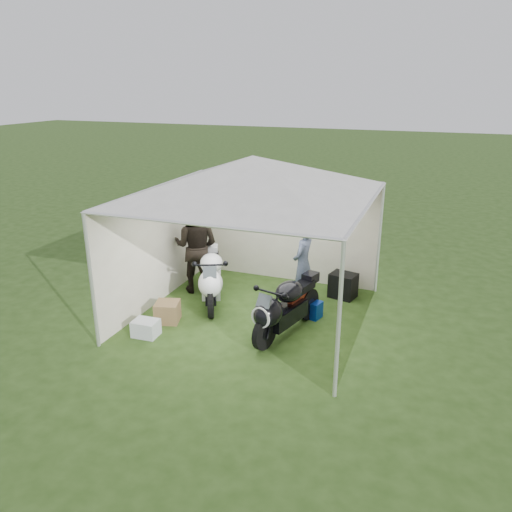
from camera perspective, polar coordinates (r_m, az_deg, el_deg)
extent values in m
plane|color=#264113|center=(9.52, -0.35, -6.77)|extent=(80.00, 80.00, 0.00)
cylinder|color=silver|center=(8.41, -18.29, -2.86)|extent=(0.06, 0.06, 2.30)
cylinder|color=silver|center=(6.79, 9.45, -7.50)|extent=(0.06, 0.06, 2.30)
cylinder|color=silver|center=(11.60, -6.06, 4.03)|extent=(0.06, 0.06, 2.30)
cylinder|color=silver|center=(10.48, 13.92, 1.90)|extent=(0.06, 0.06, 2.30)
cube|color=silver|center=(10.87, 3.43, 3.06)|extent=(4.00, 0.02, 2.30)
cube|color=silver|center=(9.93, -11.20, 1.14)|extent=(0.02, 4.00, 2.30)
cube|color=silver|center=(8.60, 12.17, -1.79)|extent=(0.02, 4.00, 2.30)
pyramid|color=silver|center=(8.69, -0.39, 9.14)|extent=(5.66, 5.66, 0.70)
cube|color=#99A5B7|center=(11.27, -4.62, 7.28)|extent=(0.22, 0.02, 0.28)
cube|color=#99A5B7|center=(11.13, -2.98, 7.16)|extent=(0.22, 0.02, 0.28)
cube|color=#99A5B7|center=(10.99, -1.29, 7.04)|extent=(0.22, 0.01, 0.28)
cube|color=#99A5B7|center=(10.87, 0.43, 6.90)|extent=(0.22, 0.01, 0.28)
cube|color=#99A5B7|center=(11.34, -4.58, 5.80)|extent=(0.22, 0.02, 0.28)
cube|color=#99A5B7|center=(11.19, -2.95, 5.66)|extent=(0.22, 0.01, 0.28)
cube|color=#99A5B7|center=(11.06, -1.28, 5.52)|extent=(0.22, 0.02, 0.28)
cube|color=#99A5B7|center=(10.94, 0.43, 5.36)|extent=(0.22, 0.01, 0.28)
cylinder|color=#D8590C|center=(10.60, 4.51, 7.07)|extent=(3.20, 0.02, 0.02)
cylinder|color=black|center=(9.37, -5.19, -5.23)|extent=(0.34, 0.60, 0.61)
cylinder|color=black|center=(10.69, -4.94, -2.04)|extent=(0.39, 0.62, 0.61)
cube|color=white|center=(9.94, -5.08, -3.21)|extent=(0.71, 1.03, 0.31)
ellipsoid|color=white|center=(9.33, -5.23, -3.14)|extent=(0.67, 0.75, 0.51)
ellipsoid|color=white|center=(9.89, -5.13, -0.79)|extent=(0.67, 0.76, 0.36)
cube|color=black|center=(10.30, -5.05, -0.33)|extent=(0.49, 0.67, 0.14)
cube|color=white|center=(10.59, -5.01, 0.70)|extent=(0.33, 0.37, 0.18)
cube|color=black|center=(10.26, -5.04, -1.44)|extent=(0.32, 0.56, 0.10)
cube|color=#3F474C|center=(9.12, -5.30, -1.88)|extent=(0.28, 0.23, 0.22)
cylinder|color=black|center=(8.27, 0.99, -8.73)|extent=(0.25, 0.60, 0.59)
cylinder|color=black|center=(9.32, 5.89, -5.45)|extent=(0.30, 0.61, 0.59)
cube|color=black|center=(8.71, 3.43, -6.65)|extent=(0.57, 0.99, 0.30)
ellipsoid|color=black|center=(8.20, 1.40, -6.52)|extent=(0.58, 0.69, 0.49)
ellipsoid|color=black|center=(8.62, 3.84, -4.05)|extent=(0.58, 0.70, 0.35)
cube|color=black|center=(8.96, 5.18, -3.58)|extent=(0.40, 0.64, 0.14)
cube|color=black|center=(9.19, 6.24, -2.48)|extent=(0.29, 0.34, 0.18)
cube|color=maroon|center=(8.95, 4.82, -4.77)|extent=(0.24, 0.55, 0.10)
cube|color=#3F474C|center=(8.00, 0.93, -5.16)|extent=(0.27, 0.20, 0.21)
cylinder|color=white|center=(8.04, 0.51, -7.06)|extent=(0.35, 0.11, 0.36)
cube|color=blue|center=(9.46, 6.16, -5.99)|extent=(0.48, 0.37, 0.32)
imported|color=black|center=(10.34, -6.85, 1.13)|extent=(1.04, 0.86, 1.97)
imported|color=slate|center=(9.74, 5.39, -0.95)|extent=(0.45, 0.64, 1.65)
cube|color=black|center=(10.35, 9.92, -3.33)|extent=(0.59, 0.51, 0.51)
cube|color=silver|center=(8.94, -12.48, -8.05)|extent=(0.45, 0.35, 0.29)
cube|color=brown|center=(9.36, -10.08, -6.30)|extent=(0.52, 0.52, 0.37)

